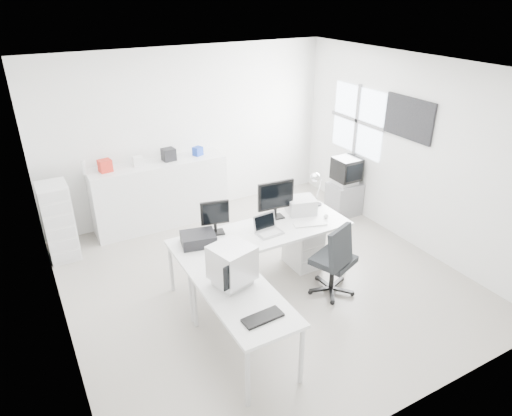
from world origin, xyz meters
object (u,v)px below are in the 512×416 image
sideboard (160,194)px  laser_printer (301,205)px  office_chair (334,257)px  side_desk (244,325)px  filing_cabinet (59,222)px  lcd_monitor_large (276,200)px  crt_monitor (232,265)px  laptop (270,226)px  drawer_pedestal (303,246)px  main_desk (262,256)px  crt_tv (346,171)px  lcd_monitor_small (215,217)px  tv_cabinet (344,199)px  inkjet_printer (198,239)px

sideboard → laser_printer: bearing=-55.2°
office_chair → side_desk: bearing=174.5°
filing_cabinet → office_chair: bearing=-41.7°
lcd_monitor_large → crt_monitor: size_ratio=1.12×
laptop → drawer_pedestal: bearing=8.8°
lcd_monitor_large → filing_cabinet: bearing=152.1°
lcd_monitor_large → main_desk: bearing=-139.6°
crt_monitor → office_chair: size_ratio=0.46×
lcd_monitor_large → crt_tv: size_ratio=1.08×
laser_printer → filing_cabinet: size_ratio=0.33×
drawer_pedestal → crt_monitor: (-1.55, -0.90, 0.69)m
crt_tv → filing_cabinet: 4.59m
lcd_monitor_small → tv_cabinet: bearing=28.5°
filing_cabinet → crt_tv: bearing=-11.1°
drawer_pedestal → lcd_monitor_large: (-0.35, 0.20, 0.72)m
crt_monitor → crt_tv: crt_monitor is taller
lcd_monitor_small → tv_cabinet: 2.98m
side_desk → inkjet_printer: 1.28m
main_desk → drawer_pedestal: (0.70, 0.05, -0.08)m
office_chair → laser_printer: bearing=63.0°
office_chair → tv_cabinet: 2.35m
inkjet_printer → crt_monitor: (0.00, -0.95, 0.17)m
tv_cabinet → sideboard: (-2.89, 1.19, 0.26)m
sideboard → crt_tv: bearing=-22.4°
inkjet_printer → lcd_monitor_small: size_ratio=0.90×
tv_cabinet → sideboard: bearing=157.6°
lcd_monitor_large → sideboard: size_ratio=0.25×
office_chair → filing_cabinet: bearing=117.1°
side_desk → inkjet_printer: inkjet_printer is taller
tv_cabinet → main_desk: bearing=-154.9°
laser_printer → office_chair: office_chair is taller
main_desk → crt_monitor: size_ratio=4.97×
inkjet_printer → laptop: bearing=-0.8°
side_desk → filing_cabinet: filing_cabinet is taller
main_desk → crt_tv: crt_tv is taller
lcd_monitor_small → tv_cabinet: (2.79, 0.80, -0.69)m
filing_cabinet → tv_cabinet: bearing=-11.1°
main_desk → lcd_monitor_large: size_ratio=4.43×
sideboard → filing_cabinet: filing_cabinet is taller
lcd_monitor_large → laptop: bearing=-125.8°
lcd_monitor_large → laser_printer: bearing=0.5°
drawer_pedestal → laser_printer: laser_printer is taller
crt_monitor → inkjet_printer: bearing=74.9°
crt_monitor → sideboard: bearing=71.3°
laptop → crt_monitor: 1.18m
drawer_pedestal → lcd_monitor_large: 0.83m
inkjet_printer → crt_monitor: size_ratio=0.85×
laptop → sideboard: (-0.70, 2.34, -0.32)m
side_desk → tv_cabinet: bearing=34.8°
inkjet_printer → sideboard: 2.16m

